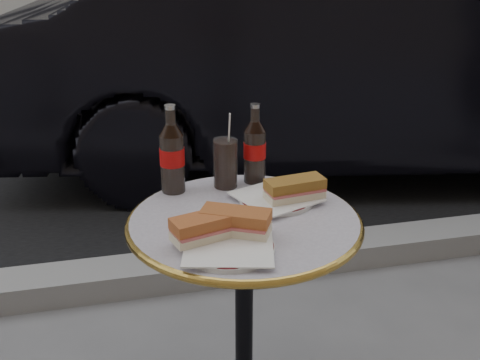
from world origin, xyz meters
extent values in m
cube|color=black|center=(0.00, 5.00, 0.00)|extent=(40.00, 8.00, 0.00)
cube|color=gray|center=(0.00, 0.90, 0.05)|extent=(40.00, 0.20, 0.12)
cylinder|color=silver|center=(-0.08, -0.16, 0.74)|extent=(0.29, 0.29, 0.01)
cylinder|color=silver|center=(0.11, 0.08, 0.74)|extent=(0.25, 0.25, 0.01)
cube|color=#AB572B|center=(-0.12, -0.11, 0.77)|extent=(0.18, 0.12, 0.06)
cube|color=#A6572A|center=(-0.05, -0.10, 0.77)|extent=(0.18, 0.15, 0.06)
cube|color=brown|center=(0.16, 0.06, 0.77)|extent=(0.17, 0.10, 0.06)
cylinder|color=black|center=(0.00, 0.22, 0.81)|extent=(0.07, 0.07, 0.15)
imported|color=black|center=(1.16, 2.11, 0.69)|extent=(2.20, 4.37, 1.37)
camera|label=1|loc=(-0.34, -1.38, 1.43)|focal=45.00mm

